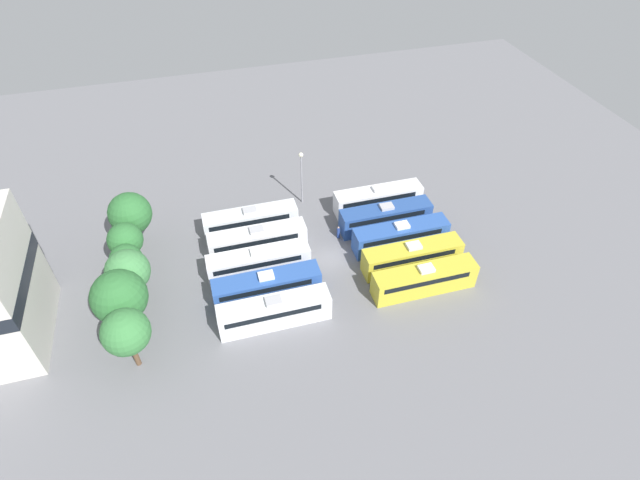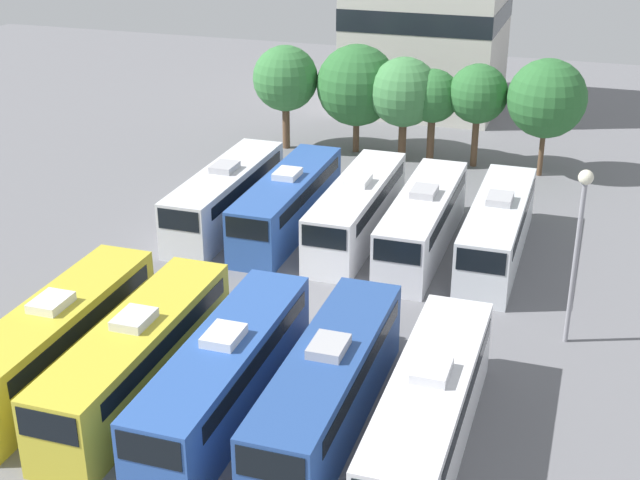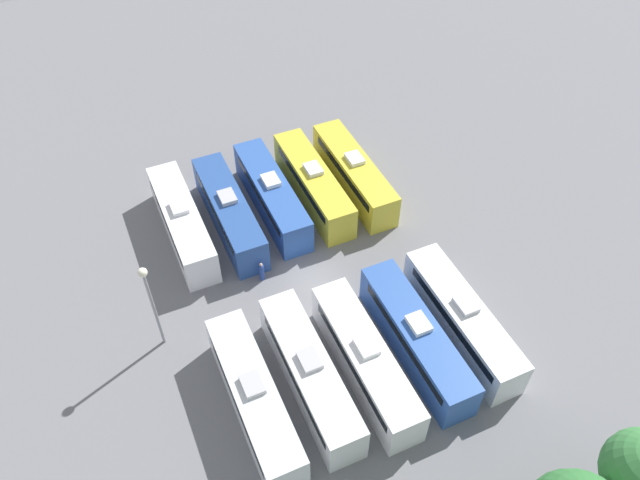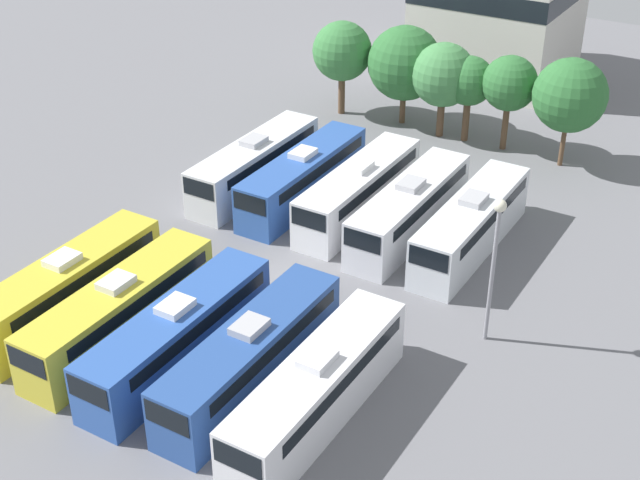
{
  "view_description": "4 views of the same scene",
  "coord_description": "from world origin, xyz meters",
  "px_view_note": "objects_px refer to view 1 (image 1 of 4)",
  "views": [
    {
      "loc": [
        -39.58,
        12.57,
        40.38
      ],
      "look_at": [
        1.65,
        0.98,
        1.7
      ],
      "focal_mm": 28.0,
      "sensor_mm": 36.0,
      "label": 1
    },
    {
      "loc": [
        11.61,
        -33.22,
        18.88
      ],
      "look_at": [
        0.43,
        1.06,
        2.98
      ],
      "focal_mm": 50.0,
      "sensor_mm": 36.0,
      "label": 2
    },
    {
      "loc": [
        11.44,
        26.89,
        35.63
      ],
      "look_at": [
        -1.24,
        -1.53,
        2.47
      ],
      "focal_mm": 35.0,
      "sensor_mm": 36.0,
      "label": 3
    },
    {
      "loc": [
        22.37,
        -33.07,
        25.87
      ],
      "look_at": [
        1.62,
        1.39,
        2.2
      ],
      "focal_mm": 50.0,
      "sensor_mm": 36.0,
      "label": 4
    }
  ],
  "objects_px": {
    "bus_8": "(257,240)",
    "tree_0": "(126,332)",
    "tree_5": "(130,213)",
    "bus_0": "(424,279)",
    "tree_2": "(128,271)",
    "bus_1": "(412,256)",
    "bus_4": "(378,198)",
    "bus_5": "(274,311)",
    "tree_1": "(119,297)",
    "bus_3": "(385,217)",
    "tree_3": "(126,260)",
    "bus_2": "(400,235)",
    "bus_7": "(259,262)",
    "tree_4": "(125,240)",
    "bus_6": "(267,286)",
    "worker_person": "(338,233)",
    "bus_9": "(251,220)",
    "light_pole": "(301,169)"
  },
  "relations": [
    {
      "from": "bus_0",
      "to": "tree_2",
      "type": "distance_m",
      "value": 30.62
    },
    {
      "from": "tree_0",
      "to": "tree_5",
      "type": "bearing_deg",
      "value": -1.16
    },
    {
      "from": "tree_1",
      "to": "tree_5",
      "type": "height_order",
      "value": "tree_5"
    },
    {
      "from": "bus_5",
      "to": "bus_9",
      "type": "distance_m",
      "value": 14.69
    },
    {
      "from": "tree_1",
      "to": "tree_2",
      "type": "xyz_separation_m",
      "value": [
        3.36,
        -0.76,
        -0.02
      ]
    },
    {
      "from": "bus_9",
      "to": "worker_person",
      "type": "distance_m",
      "value": 10.74
    },
    {
      "from": "worker_person",
      "to": "tree_0",
      "type": "xyz_separation_m",
      "value": [
        -12.06,
        23.53,
        4.01
      ]
    },
    {
      "from": "bus_3",
      "to": "light_pole",
      "type": "relative_size",
      "value": 1.5
    },
    {
      "from": "tree_4",
      "to": "worker_person",
      "type": "bearing_deg",
      "value": -91.83
    },
    {
      "from": "tree_3",
      "to": "tree_5",
      "type": "distance_m",
      "value": 7.14
    },
    {
      "from": "bus_4",
      "to": "bus_5",
      "type": "xyz_separation_m",
      "value": [
        -14.65,
        16.57,
        0.0
      ]
    },
    {
      "from": "bus_4",
      "to": "tree_0",
      "type": "bearing_deg",
      "value": 118.17
    },
    {
      "from": "bus_8",
      "to": "light_pole",
      "type": "xyz_separation_m",
      "value": [
        7.67,
        -7.27,
        3.5
      ]
    },
    {
      "from": "bus_0",
      "to": "bus_1",
      "type": "bearing_deg",
      "value": -2.81
    },
    {
      "from": "bus_4",
      "to": "worker_person",
      "type": "bearing_deg",
      "value": 121.72
    },
    {
      "from": "tree_0",
      "to": "bus_4",
      "type": "bearing_deg",
      "value": -61.83
    },
    {
      "from": "bus_3",
      "to": "tree_5",
      "type": "bearing_deg",
      "value": 80.99
    },
    {
      "from": "bus_8",
      "to": "tree_5",
      "type": "distance_m",
      "value": 14.59
    },
    {
      "from": "bus_2",
      "to": "bus_5",
      "type": "relative_size",
      "value": 1.0
    },
    {
      "from": "worker_person",
      "to": "light_pole",
      "type": "xyz_separation_m",
      "value": [
        8.01,
        2.48,
        4.36
      ]
    },
    {
      "from": "bus_8",
      "to": "tree_0",
      "type": "bearing_deg",
      "value": 131.98
    },
    {
      "from": "bus_8",
      "to": "tree_4",
      "type": "xyz_separation_m",
      "value": [
        0.42,
        13.96,
        3.08
      ]
    },
    {
      "from": "bus_0",
      "to": "tree_1",
      "type": "height_order",
      "value": "tree_1"
    },
    {
      "from": "bus_8",
      "to": "light_pole",
      "type": "distance_m",
      "value": 11.13
    },
    {
      "from": "bus_5",
      "to": "tree_4",
      "type": "bearing_deg",
      "value": 50.2
    },
    {
      "from": "bus_8",
      "to": "tree_3",
      "type": "distance_m",
      "value": 14.4
    },
    {
      "from": "bus_7",
      "to": "bus_8",
      "type": "xyz_separation_m",
      "value": [
        3.6,
        -0.52,
        0.0
      ]
    },
    {
      "from": "bus_3",
      "to": "tree_5",
      "type": "xyz_separation_m",
      "value": [
        4.65,
        29.29,
        3.28
      ]
    },
    {
      "from": "bus_3",
      "to": "bus_9",
      "type": "distance_m",
      "value": 16.44
    },
    {
      "from": "bus_5",
      "to": "tree_4",
      "type": "distance_m",
      "value": 18.04
    },
    {
      "from": "bus_3",
      "to": "tree_4",
      "type": "distance_m",
      "value": 29.98
    },
    {
      "from": "bus_3",
      "to": "tree_2",
      "type": "relative_size",
      "value": 1.67
    },
    {
      "from": "bus_6",
      "to": "tree_1",
      "type": "relative_size",
      "value": 1.57
    },
    {
      "from": "bus_5",
      "to": "tree_1",
      "type": "distance_m",
      "value": 14.85
    },
    {
      "from": "bus_1",
      "to": "bus_3",
      "type": "xyz_separation_m",
      "value": [
        7.32,
        0.34,
        0.0
      ]
    },
    {
      "from": "bus_3",
      "to": "tree_4",
      "type": "height_order",
      "value": "tree_4"
    },
    {
      "from": "bus_3",
      "to": "tree_2",
      "type": "xyz_separation_m",
      "value": [
        -4.3,
        29.59,
        2.88
      ]
    },
    {
      "from": "bus_7",
      "to": "worker_person",
      "type": "relative_size",
      "value": 6.68
    },
    {
      "from": "bus_4",
      "to": "bus_5",
      "type": "relative_size",
      "value": 1.0
    },
    {
      "from": "tree_0",
      "to": "tree_1",
      "type": "height_order",
      "value": "tree_1"
    },
    {
      "from": "bus_1",
      "to": "bus_7",
      "type": "xyz_separation_m",
      "value": [
        3.71,
        16.71,
        0.0
      ]
    },
    {
      "from": "bus_2",
      "to": "tree_2",
      "type": "xyz_separation_m",
      "value": [
        -0.57,
        30.03,
        2.88
      ]
    },
    {
      "from": "bus_0",
      "to": "bus_3",
      "type": "bearing_deg",
      "value": 0.84
    },
    {
      "from": "bus_9",
      "to": "tree_0",
      "type": "relative_size",
      "value": 1.62
    },
    {
      "from": "bus_1",
      "to": "bus_4",
      "type": "relative_size",
      "value": 1.0
    },
    {
      "from": "light_pole",
      "to": "tree_4",
      "type": "distance_m",
      "value": 22.44
    },
    {
      "from": "bus_4",
      "to": "tree_0",
      "type": "xyz_separation_m",
      "value": [
        -16.09,
        30.04,
        3.15
      ]
    },
    {
      "from": "bus_9",
      "to": "tree_5",
      "type": "xyz_separation_m",
      "value": [
        0.93,
        13.28,
        3.28
      ]
    },
    {
      "from": "bus_3",
      "to": "bus_9",
      "type": "bearing_deg",
      "value": 76.92
    },
    {
      "from": "bus_1",
      "to": "bus_4",
      "type": "bearing_deg",
      "value": -0.35
    }
  ]
}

